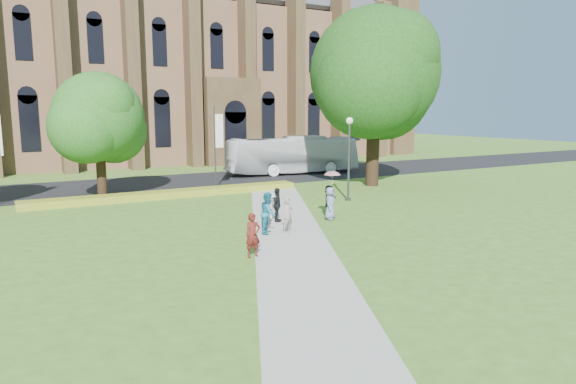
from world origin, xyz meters
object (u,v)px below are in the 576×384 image
streetlamp (349,149)px  tour_coach (292,155)px  pedestrian_0 (253,235)px  large_tree (375,73)px

streetlamp → tour_coach: (3.91, 13.85, -1.59)m
streetlamp → pedestrian_0: bearing=-141.5°
tour_coach → streetlamp: bearing=170.5°
streetlamp → tour_coach: streetlamp is taller
streetlamp → pedestrian_0: 14.01m
streetlamp → pedestrian_0: size_ratio=3.08×
tour_coach → pedestrian_0: size_ratio=7.10×
large_tree → pedestrian_0: bearing=-141.2°
streetlamp → large_tree: bearing=39.3°
streetlamp → tour_coach: bearing=74.2°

